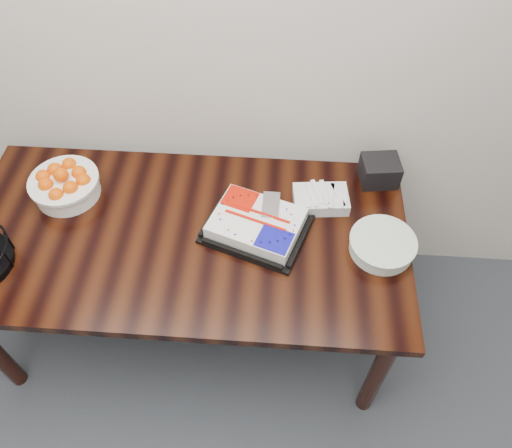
# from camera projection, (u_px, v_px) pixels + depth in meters

# --- Properties ---
(table) EXTENTS (1.80, 0.90, 0.75)m
(table) POSITION_uv_depth(u_px,v_px,m) (186.00, 245.00, 2.07)
(table) COLOR black
(table) RESTS_ON ground
(cake_tray) EXTENTS (0.47, 0.42, 0.08)m
(cake_tray) POSITION_uv_depth(u_px,v_px,m) (257.00, 225.00, 1.98)
(cake_tray) COLOR black
(cake_tray) RESTS_ON table
(tangerine_bowl) EXTENTS (0.29, 0.29, 0.18)m
(tangerine_bowl) POSITION_uv_depth(u_px,v_px,m) (64.00, 181.00, 2.07)
(tangerine_bowl) COLOR white
(tangerine_bowl) RESTS_ON table
(plate_stack) EXTENTS (0.26, 0.26, 0.06)m
(plate_stack) POSITION_uv_depth(u_px,v_px,m) (382.00, 245.00, 1.93)
(plate_stack) COLOR white
(plate_stack) RESTS_ON table
(fork_bag) EXTENTS (0.24, 0.17, 0.06)m
(fork_bag) POSITION_uv_depth(u_px,v_px,m) (321.00, 199.00, 2.07)
(fork_bag) COLOR silver
(fork_bag) RESTS_ON table
(napkin_box) EXTENTS (0.17, 0.15, 0.11)m
(napkin_box) POSITION_uv_depth(u_px,v_px,m) (380.00, 171.00, 2.14)
(napkin_box) COLOR black
(napkin_box) RESTS_ON table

